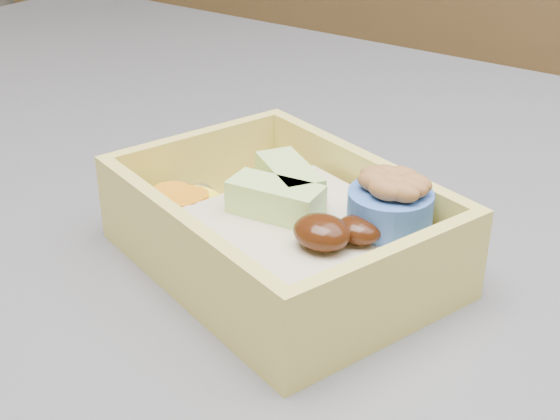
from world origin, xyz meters
The scene contains 1 object.
bento_box centered at (0.12, -0.17, 0.95)m, with size 0.24×0.20×0.07m.
Camera 1 is at (0.36, -0.51, 1.18)m, focal length 50.00 mm.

